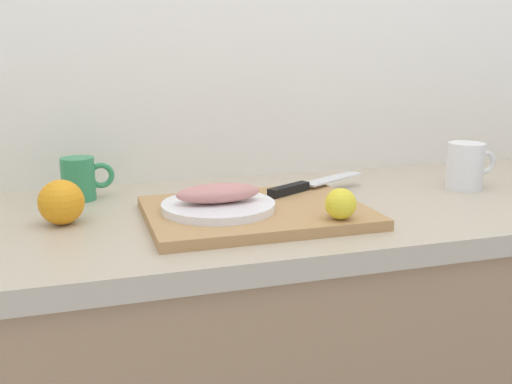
% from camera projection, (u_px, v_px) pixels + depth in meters
% --- Properties ---
extents(back_wall, '(3.20, 0.05, 2.50)m').
position_uv_depth(back_wall, '(247.00, 34.00, 1.42)').
color(back_wall, white).
rests_on(back_wall, ground_plane).
extents(cutting_board, '(0.41, 0.31, 0.02)m').
position_uv_depth(cutting_board, '(256.00, 212.00, 1.11)').
color(cutting_board, tan).
rests_on(cutting_board, kitchen_counter).
extents(white_plate, '(0.21, 0.21, 0.01)m').
position_uv_depth(white_plate, '(218.00, 206.00, 1.09)').
color(white_plate, white).
rests_on(white_plate, cutting_board).
extents(fish_fillet, '(0.16, 0.07, 0.04)m').
position_uv_depth(fish_fillet, '(218.00, 193.00, 1.08)').
color(fish_fillet, tan).
rests_on(fish_fillet, white_plate).
extents(chef_knife, '(0.27, 0.16, 0.02)m').
position_uv_depth(chef_knife, '(307.00, 185.00, 1.25)').
color(chef_knife, silver).
rests_on(chef_knife, cutting_board).
extents(lemon_0, '(0.06, 0.06, 0.06)m').
position_uv_depth(lemon_0, '(341.00, 204.00, 1.03)').
color(lemon_0, yellow).
rests_on(lemon_0, cutting_board).
extents(coffee_mug_1, '(0.11, 0.07, 0.09)m').
position_uv_depth(coffee_mug_1, '(80.00, 179.00, 1.24)').
color(coffee_mug_1, '#338C59').
rests_on(coffee_mug_1, kitchen_counter).
extents(coffee_mug_2, '(0.12, 0.08, 0.11)m').
position_uv_depth(coffee_mug_2, '(466.00, 166.00, 1.33)').
color(coffee_mug_2, white).
rests_on(coffee_mug_2, kitchen_counter).
extents(orange_0, '(0.08, 0.08, 0.08)m').
position_uv_depth(orange_0, '(61.00, 202.00, 1.07)').
color(orange_0, orange).
rests_on(orange_0, kitchen_counter).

